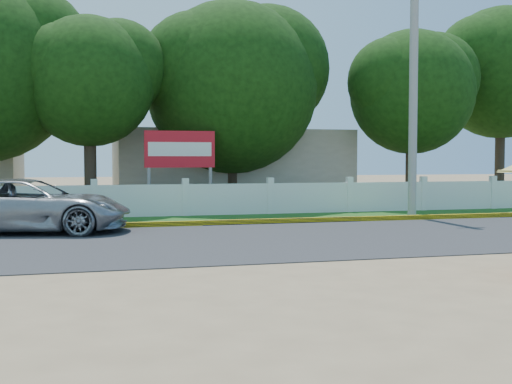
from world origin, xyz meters
TOP-DOWN VIEW (x-y plane):
  - ground at (0.00, 0.00)m, footprint 120.00×120.00m
  - road at (0.00, 4.50)m, footprint 60.00×7.00m
  - grass_verge at (0.00, 9.75)m, footprint 60.00×3.50m
  - curb at (0.00, 8.05)m, footprint 40.00×0.18m
  - fence at (0.00, 11.20)m, footprint 40.00×0.10m
  - building_near at (3.00, 18.00)m, footprint 10.00×6.00m
  - utility_pole at (7.26, 8.88)m, footprint 0.28×0.28m
  - vehicle at (-4.69, 7.50)m, footprint 5.54×3.35m
  - billboard at (-0.02, 12.30)m, footprint 2.50×0.13m
  - tree_row at (3.04, 14.69)m, footprint 28.31×7.44m

SIDE VIEW (x-z plane):
  - ground at x=0.00m, z-range 0.00..0.00m
  - road at x=0.00m, z-range 0.00..0.02m
  - grass_verge at x=0.00m, z-range 0.00..0.03m
  - curb at x=0.00m, z-range 0.00..0.16m
  - fence at x=0.00m, z-range 0.00..1.10m
  - vehicle at x=-4.69m, z-range 0.00..1.44m
  - building_near at x=3.00m, z-range 0.00..3.20m
  - billboard at x=-0.02m, z-range 0.67..3.62m
  - utility_pole at x=7.26m, z-range 0.00..8.68m
  - tree_row at x=3.04m, z-range 0.63..9.52m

